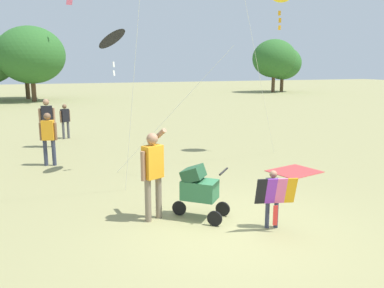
% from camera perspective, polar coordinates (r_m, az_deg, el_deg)
% --- Properties ---
extents(ground_plane, '(120.00, 120.00, 0.00)m').
position_cam_1_polar(ground_plane, '(7.16, 5.60, -12.21)').
color(ground_plane, '#938E5B').
extents(treeline_distant, '(43.84, 7.59, 5.84)m').
position_cam_1_polar(treeline_distant, '(35.89, -15.75, 11.78)').
color(treeline_distant, brown).
rests_on(treeline_distant, ground).
extents(child_with_butterfly_kite, '(0.72, 0.44, 1.06)m').
position_cam_1_polar(child_with_butterfly_kite, '(7.10, 11.65, -7.07)').
color(child_with_butterfly_kite, '#33384C').
rests_on(child_with_butterfly_kite, ground).
extents(person_adult_flyer, '(0.53, 0.63, 1.73)m').
position_cam_1_polar(person_adult_flyer, '(7.29, -5.72, -3.49)').
color(person_adult_flyer, '#7F705B').
rests_on(person_adult_flyer, ground).
extents(stroller, '(1.01, 0.94, 1.03)m').
position_cam_1_polar(stroller, '(7.44, 0.96, -6.26)').
color(stroller, black).
rests_on(stroller, ground).
extents(kite_green_novelty, '(2.99, 2.45, 3.78)m').
position_cam_1_polar(kite_green_novelty, '(10.53, -11.43, 14.60)').
color(kite_green_novelty, black).
rests_on(kite_green_novelty, ground).
extents(person_red_shirt, '(0.55, 0.24, 1.70)m').
position_cam_1_polar(person_red_shirt, '(14.69, -20.20, 3.40)').
color(person_red_shirt, '#33384C').
rests_on(person_red_shirt, ground).
extents(person_sitting_far, '(0.48, 0.28, 1.53)m').
position_cam_1_polar(person_sitting_far, '(11.98, -20.03, 1.26)').
color(person_sitting_far, '#33384C').
rests_on(person_sitting_far, ground).
extents(person_couple_left, '(0.40, 0.29, 1.36)m').
position_cam_1_polar(person_couple_left, '(16.26, -17.86, 3.54)').
color(person_couple_left, '#4C4C51').
rests_on(person_couple_left, ground).
extents(picnic_blanket, '(1.46, 1.31, 0.02)m').
position_cam_1_polar(picnic_blanket, '(11.14, 14.57, -3.85)').
color(picnic_blanket, '#CC3D3D').
rests_on(picnic_blanket, ground).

